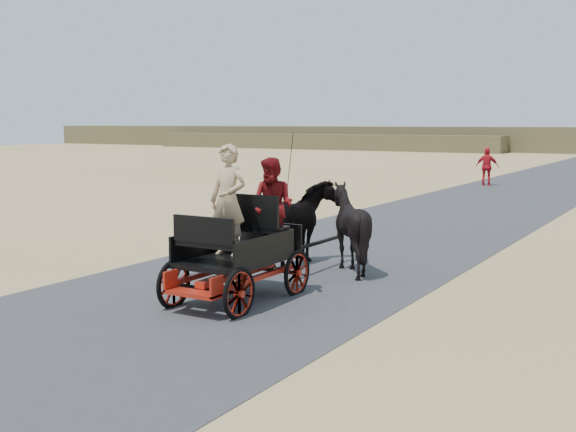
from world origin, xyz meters
The scene contains 9 objects.
ground centered at (0.00, 0.00, 0.00)m, with size 140.00×140.00×0.00m, color tan.
road centered at (0.00, 0.00, 0.01)m, with size 6.00×140.00×0.01m, color #38383A.
ridge_near centered at (-30.00, 58.00, 0.80)m, with size 40.00×4.00×1.60m, color brown.
carriage centered at (0.49, -1.19, 0.36)m, with size 1.30×2.40×0.72m, color black, non-canonical shape.
horse_left centered at (-0.06, 1.81, 0.85)m, with size 0.91×2.01×1.70m, color black.
horse_right centered at (1.04, 1.81, 0.85)m, with size 1.37×1.54×1.70m, color black.
driver_man centered at (0.29, -1.14, 1.62)m, with size 0.66×0.43×1.80m, color tan.
passenger_woman centered at (0.79, -0.59, 1.51)m, with size 0.77×0.60×1.58m, color #660C0F.
pedestrian centered at (-1.91, 22.14, 0.86)m, with size 1.01×0.42×1.73m, color red.
Camera 1 is at (7.02, -10.59, 2.87)m, focal length 45.00 mm.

